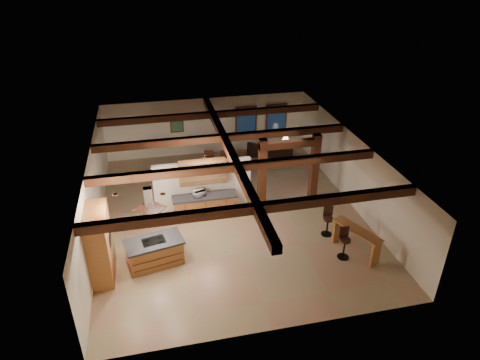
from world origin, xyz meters
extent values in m
plane|color=tan|center=(0.00, 0.00, 0.00)|extent=(12.00, 12.00, 0.00)
plane|color=silver|center=(0.00, 6.00, 1.45)|extent=(10.00, 0.00, 10.00)
plane|color=silver|center=(0.00, -6.00, 1.45)|extent=(10.00, 0.00, 10.00)
plane|color=silver|center=(-5.00, 0.00, 1.45)|extent=(0.00, 12.00, 12.00)
plane|color=silver|center=(5.00, 0.00, 1.45)|extent=(0.00, 12.00, 12.00)
plane|color=#371F11|center=(0.00, 0.00, 2.90)|extent=(12.00, 12.00, 0.00)
cube|color=#37190D|center=(0.00, -4.00, 2.76)|extent=(10.00, 0.25, 0.28)
cube|color=#37190D|center=(0.00, -1.30, 2.76)|extent=(10.00, 0.25, 0.28)
cube|color=#37190D|center=(0.00, 1.30, 2.76)|extent=(10.00, 0.25, 0.28)
cube|color=#37190D|center=(0.00, 4.00, 2.76)|extent=(10.00, 0.25, 0.28)
cube|color=#37190D|center=(0.00, 0.00, 2.76)|extent=(0.28, 12.00, 0.28)
cube|color=#37190D|center=(1.40, 0.50, 1.45)|extent=(0.30, 0.30, 2.90)
cube|color=#37190D|center=(3.60, 0.50, 1.45)|extent=(0.30, 0.30, 2.90)
cube|color=#37190D|center=(2.50, 0.50, 2.60)|extent=(2.50, 0.28, 0.28)
cube|color=silver|center=(-1.00, 0.50, 1.10)|extent=(3.80, 0.18, 2.20)
cube|color=#AC7037|center=(-4.67, -2.60, 1.20)|extent=(0.64, 1.60, 2.40)
cube|color=silver|center=(-4.37, -2.60, 1.15)|extent=(0.06, 0.62, 0.95)
cube|color=black|center=(-4.33, -2.60, 1.35)|extent=(0.01, 0.50, 0.28)
cube|color=#AC7037|center=(-1.00, 0.11, 0.43)|extent=(2.40, 0.60, 0.86)
cube|color=black|center=(-1.00, 0.11, 0.90)|extent=(2.50, 0.66, 0.08)
cube|color=#AC7037|center=(-1.00, 0.32, 1.85)|extent=(1.80, 0.34, 0.95)
cube|color=silver|center=(-1.00, 0.14, 1.85)|extent=(1.74, 0.02, 0.90)
pyramid|color=silver|center=(-3.04, -2.39, 1.73)|extent=(1.10, 1.10, 0.45)
cube|color=silver|center=(-3.04, -2.39, 2.54)|extent=(0.26, 0.22, 0.73)
cube|color=#37190D|center=(2.00, 5.94, 1.50)|extent=(1.10, 0.05, 1.70)
cube|color=#0D1C32|center=(2.00, 5.91, 1.50)|extent=(0.95, 0.02, 1.55)
cube|color=#37190D|center=(3.60, 5.94, 1.50)|extent=(1.10, 0.05, 1.70)
cube|color=#0D1C32|center=(3.60, 5.91, 1.50)|extent=(0.95, 0.02, 1.55)
cube|color=#37190D|center=(-1.50, 5.94, 1.70)|extent=(0.65, 0.04, 0.85)
cube|color=#2A6343|center=(-1.50, 5.92, 1.70)|extent=(0.55, 0.01, 0.75)
cylinder|color=silver|center=(-2.60, -2.80, 2.87)|extent=(0.16, 0.16, 0.03)
cylinder|color=silver|center=(-1.00, -0.50, 2.87)|extent=(0.16, 0.16, 0.03)
cylinder|color=silver|center=(-4.00, -2.50, 2.87)|extent=(0.16, 0.16, 0.03)
cube|color=#AC7037|center=(-3.04, -2.39, 0.42)|extent=(1.90, 1.22, 0.84)
cube|color=black|center=(-3.04, -2.39, 0.88)|extent=(2.03, 1.36, 0.08)
cube|color=black|center=(-3.04, -2.39, 0.92)|extent=(0.82, 0.63, 0.02)
imported|color=#38180E|center=(0.31, 2.84, 0.30)|extent=(1.95, 1.57, 0.60)
imported|color=black|center=(3.05, 5.09, 0.34)|extent=(2.47, 1.47, 0.68)
imported|color=#B6B7BB|center=(-1.20, 0.11, 1.06)|extent=(0.52, 0.44, 0.25)
cube|color=#AC7037|center=(3.72, -3.30, 0.95)|extent=(1.16, 1.89, 0.06)
cube|color=#AC7037|center=(4.05, -4.07, 0.46)|extent=(0.42, 0.25, 0.93)
cube|color=#AC7037|center=(3.39, -2.53, 0.46)|extent=(0.42, 0.25, 0.93)
cube|color=#37190D|center=(3.85, 5.01, 0.29)|extent=(0.59, 0.59, 0.59)
cylinder|color=black|center=(3.85, 5.01, 0.67)|extent=(0.07, 0.07, 0.18)
cone|color=#FFDE99|center=(3.85, 5.01, 0.85)|extent=(0.31, 0.31, 0.20)
cylinder|color=black|center=(3.23, -3.46, 0.72)|extent=(0.36, 0.36, 0.07)
cube|color=black|center=(3.24, -3.29, 0.95)|extent=(0.34, 0.05, 0.40)
cylinder|color=black|center=(3.23, -3.46, 0.36)|extent=(0.06, 0.06, 0.70)
cylinder|color=black|center=(3.23, -3.46, 0.02)|extent=(0.40, 0.40, 0.03)
cylinder|color=black|center=(3.20, -2.10, 0.66)|extent=(0.33, 0.33, 0.06)
cube|color=black|center=(3.22, -1.94, 0.88)|extent=(0.32, 0.08, 0.37)
cylinder|color=black|center=(3.20, -2.10, 0.33)|extent=(0.06, 0.06, 0.65)
cylinder|color=black|center=(3.20, -2.10, 0.02)|extent=(0.37, 0.37, 0.03)
cylinder|color=black|center=(3.19, -2.10, 0.71)|extent=(0.36, 0.36, 0.07)
cube|color=black|center=(3.24, -1.93, 0.94)|extent=(0.33, 0.14, 0.40)
cylinder|color=black|center=(3.19, -2.10, 0.36)|extent=(0.06, 0.06, 0.69)
cylinder|color=black|center=(3.19, -2.10, 0.02)|extent=(0.40, 0.40, 0.03)
cube|color=#37190D|center=(-0.56, 2.28, 0.47)|extent=(0.52, 0.52, 0.06)
cube|color=#37190D|center=(-0.51, 2.49, 0.86)|extent=(0.44, 0.14, 0.78)
cylinder|color=#37190D|center=(-0.77, 2.14, 0.22)|extent=(0.05, 0.05, 0.44)
cylinder|color=#37190D|center=(-0.42, 2.07, 0.22)|extent=(0.05, 0.05, 0.44)
cylinder|color=#37190D|center=(-0.69, 2.49, 0.22)|extent=(0.05, 0.05, 0.44)
cylinder|color=#37190D|center=(-0.35, 2.42, 0.22)|extent=(0.05, 0.05, 0.44)
cube|color=#37190D|center=(-0.25, 3.71, 0.47)|extent=(0.52, 0.52, 0.06)
cube|color=#37190D|center=(-0.30, 3.50, 0.86)|extent=(0.44, 0.14, 0.78)
cylinder|color=#37190D|center=(-0.04, 3.85, 0.22)|extent=(0.05, 0.05, 0.44)
cylinder|color=#37190D|center=(-0.39, 3.92, 0.22)|extent=(0.05, 0.05, 0.44)
cylinder|color=#37190D|center=(-0.12, 3.50, 0.22)|extent=(0.05, 0.05, 0.44)
cylinder|color=#37190D|center=(-0.47, 3.57, 0.22)|extent=(0.05, 0.05, 0.44)
cube|color=#37190D|center=(0.16, 2.13, 0.47)|extent=(0.52, 0.52, 0.06)
cube|color=#37190D|center=(0.21, 2.34, 0.86)|extent=(0.44, 0.14, 0.78)
cylinder|color=#37190D|center=(-0.05, 1.99, 0.22)|extent=(0.05, 0.05, 0.44)
cylinder|color=#37190D|center=(0.30, 1.92, 0.22)|extent=(0.05, 0.05, 0.44)
cylinder|color=#37190D|center=(0.02, 2.34, 0.22)|extent=(0.05, 0.05, 0.44)
cylinder|color=#37190D|center=(0.37, 2.27, 0.22)|extent=(0.05, 0.05, 0.44)
cube|color=#37190D|center=(0.46, 3.56, 0.47)|extent=(0.52, 0.52, 0.06)
cube|color=#37190D|center=(0.42, 3.35, 0.86)|extent=(0.44, 0.14, 0.78)
cylinder|color=#37190D|center=(0.67, 3.70, 0.22)|extent=(0.05, 0.05, 0.44)
cylinder|color=#37190D|center=(0.32, 3.77, 0.22)|extent=(0.05, 0.05, 0.44)
cylinder|color=#37190D|center=(0.60, 3.35, 0.22)|extent=(0.05, 0.05, 0.44)
cylinder|color=#37190D|center=(0.25, 3.42, 0.22)|extent=(0.05, 0.05, 0.44)
cube|color=#37190D|center=(0.88, 1.98, 0.47)|extent=(0.52, 0.52, 0.06)
cube|color=#37190D|center=(0.92, 2.19, 0.86)|extent=(0.44, 0.14, 0.78)
cylinder|color=#37190D|center=(0.67, 1.84, 0.22)|extent=(0.05, 0.05, 0.44)
cylinder|color=#37190D|center=(1.01, 1.77, 0.22)|extent=(0.05, 0.05, 0.44)
cylinder|color=#37190D|center=(0.74, 2.19, 0.22)|extent=(0.05, 0.05, 0.44)
cylinder|color=#37190D|center=(1.09, 2.11, 0.22)|extent=(0.05, 0.05, 0.44)
cube|color=#37190D|center=(1.18, 3.41, 0.47)|extent=(0.52, 0.52, 0.06)
cube|color=#37190D|center=(1.13, 3.19, 0.86)|extent=(0.44, 0.14, 0.78)
cylinder|color=#37190D|center=(1.39, 3.55, 0.22)|extent=(0.05, 0.05, 0.44)
cylinder|color=#37190D|center=(1.04, 3.62, 0.22)|extent=(0.05, 0.05, 0.44)
cylinder|color=#37190D|center=(1.32, 3.20, 0.22)|extent=(0.05, 0.05, 0.44)
cylinder|color=#37190D|center=(0.97, 3.27, 0.22)|extent=(0.05, 0.05, 0.44)
camera|label=1|loc=(-2.71, -14.03, 9.34)|focal=32.00mm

